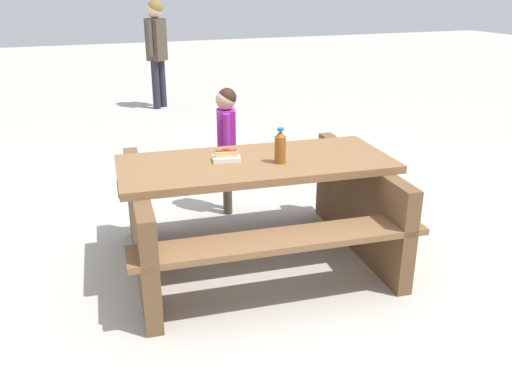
{
  "coord_description": "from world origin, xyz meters",
  "views": [
    {
      "loc": [
        1.21,
        3.19,
        1.86
      ],
      "look_at": [
        0.0,
        0.0,
        0.52
      ],
      "focal_mm": 37.98,
      "sensor_mm": 36.0,
      "label": 1
    }
  ],
  "objects_px": {
    "picnic_table": "(256,203)",
    "child_in_coat": "(227,135)",
    "hotdog_tray": "(226,156)",
    "bystander_adult": "(156,40)",
    "soda_bottle": "(280,147)"
  },
  "relations": [
    {
      "from": "hotdog_tray",
      "to": "bystander_adult",
      "type": "distance_m",
      "value": 5.19
    },
    {
      "from": "picnic_table",
      "to": "bystander_adult",
      "type": "bearing_deg",
      "value": -94.04
    },
    {
      "from": "picnic_table",
      "to": "child_in_coat",
      "type": "distance_m",
      "value": 0.96
    },
    {
      "from": "soda_bottle",
      "to": "hotdog_tray",
      "type": "height_order",
      "value": "soda_bottle"
    },
    {
      "from": "soda_bottle",
      "to": "bystander_adult",
      "type": "relative_size",
      "value": 0.15
    },
    {
      "from": "soda_bottle",
      "to": "bystander_adult",
      "type": "xyz_separation_m",
      "value": [
        -0.24,
        -5.32,
        0.17
      ]
    },
    {
      "from": "soda_bottle",
      "to": "hotdog_tray",
      "type": "relative_size",
      "value": 1.17
    },
    {
      "from": "child_in_coat",
      "to": "picnic_table",
      "type": "bearing_deg",
      "value": 84.36
    },
    {
      "from": "picnic_table",
      "to": "child_in_coat",
      "type": "relative_size",
      "value": 1.8
    },
    {
      "from": "soda_bottle",
      "to": "child_in_coat",
      "type": "bearing_deg",
      "value": -87.92
    },
    {
      "from": "hotdog_tray",
      "to": "picnic_table",
      "type": "bearing_deg",
      "value": 162.05
    },
    {
      "from": "picnic_table",
      "to": "hotdog_tray",
      "type": "height_order",
      "value": "hotdog_tray"
    },
    {
      "from": "child_in_coat",
      "to": "bystander_adult",
      "type": "distance_m",
      "value": 4.31
    },
    {
      "from": "picnic_table",
      "to": "hotdog_tray",
      "type": "distance_m",
      "value": 0.39
    },
    {
      "from": "hotdog_tray",
      "to": "child_in_coat",
      "type": "relative_size",
      "value": 0.19
    }
  ]
}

